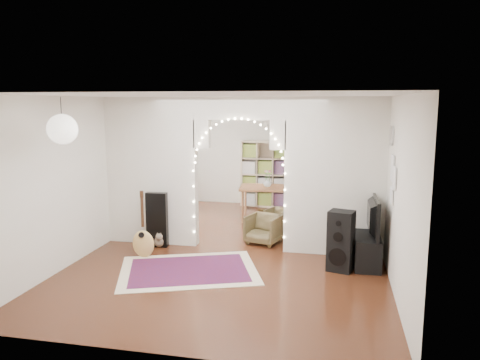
% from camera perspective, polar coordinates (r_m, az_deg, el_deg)
% --- Properties ---
extents(floor, '(7.50, 7.50, 0.00)m').
position_cam_1_polar(floor, '(8.58, -0.03, -8.21)').
color(floor, black).
rests_on(floor, ground).
extents(ceiling, '(5.00, 7.50, 0.02)m').
position_cam_1_polar(ceiling, '(8.18, -0.04, 10.13)').
color(ceiling, white).
rests_on(ceiling, wall_back).
extents(wall_back, '(5.00, 0.02, 2.70)m').
position_cam_1_polar(wall_back, '(11.94, 3.67, 3.39)').
color(wall_back, silver).
rests_on(wall_back, floor).
extents(wall_front, '(5.00, 0.02, 2.70)m').
position_cam_1_polar(wall_front, '(4.74, -9.44, -5.97)').
color(wall_front, silver).
rests_on(wall_front, floor).
extents(wall_left, '(0.02, 7.50, 2.70)m').
position_cam_1_polar(wall_left, '(9.11, -15.61, 1.19)').
color(wall_left, silver).
rests_on(wall_left, floor).
extents(wall_right, '(0.02, 7.50, 2.70)m').
position_cam_1_polar(wall_right, '(8.14, 17.46, 0.16)').
color(wall_right, silver).
rests_on(wall_right, floor).
extents(divider_wall, '(5.00, 0.20, 2.70)m').
position_cam_1_polar(divider_wall, '(8.26, -0.04, 1.25)').
color(divider_wall, silver).
rests_on(divider_wall, floor).
extents(fairy_lights, '(1.64, 0.04, 1.60)m').
position_cam_1_polar(fairy_lights, '(8.12, -0.22, 2.00)').
color(fairy_lights, '#FFEABF').
rests_on(fairy_lights, divider_wall).
extents(window, '(0.04, 1.20, 1.40)m').
position_cam_1_polar(window, '(10.70, -11.09, 3.35)').
color(window, white).
rests_on(window, wall_left).
extents(wall_clock, '(0.03, 0.31, 0.31)m').
position_cam_1_polar(wall_clock, '(7.46, 18.02, 5.13)').
color(wall_clock, white).
rests_on(wall_clock, wall_right).
extents(picture_frames, '(0.02, 0.50, 0.70)m').
position_cam_1_polar(picture_frames, '(7.13, 18.12, 0.09)').
color(picture_frames, white).
rests_on(picture_frames, wall_right).
extents(paper_lantern, '(0.40, 0.40, 0.40)m').
position_cam_1_polar(paper_lantern, '(6.66, -20.84, 5.81)').
color(paper_lantern, white).
rests_on(paper_lantern, ceiling).
extents(ceiling_fan, '(1.10, 1.10, 0.30)m').
position_cam_1_polar(ceiling_fan, '(10.14, 2.31, 8.28)').
color(ceiling_fan, '#BC843E').
rests_on(ceiling_fan, ceiling).
extents(area_rug, '(2.53, 2.22, 0.02)m').
position_cam_1_polar(area_rug, '(7.50, -6.27, -10.85)').
color(area_rug, maroon).
rests_on(area_rug, floor).
extents(guitar_case, '(0.39, 0.14, 1.00)m').
position_cam_1_polar(guitar_case, '(8.63, -10.08, -4.80)').
color(guitar_case, black).
rests_on(guitar_case, floor).
extents(acoustic_guitar, '(0.41, 0.22, 0.97)m').
position_cam_1_polar(acoustic_guitar, '(8.10, -11.75, -6.34)').
color(acoustic_guitar, tan).
rests_on(acoustic_guitar, floor).
extents(tabby_cat, '(0.27, 0.46, 0.30)m').
position_cam_1_polar(tabby_cat, '(8.70, -9.73, -7.25)').
color(tabby_cat, brown).
rests_on(tabby_cat, floor).
extents(floor_speaker, '(0.44, 0.41, 0.95)m').
position_cam_1_polar(floor_speaker, '(7.48, 12.18, -7.29)').
color(floor_speaker, black).
rests_on(floor_speaker, floor).
extents(media_console, '(0.41, 1.00, 0.50)m').
position_cam_1_polar(media_console, '(7.92, 15.20, -8.16)').
color(media_console, black).
rests_on(media_console, floor).
extents(tv, '(0.15, 1.08, 0.62)m').
position_cam_1_polar(tv, '(7.78, 15.37, -4.22)').
color(tv, black).
rests_on(tv, media_console).
extents(bookcase, '(1.65, 0.64, 1.65)m').
position_cam_1_polar(bookcase, '(11.74, 4.11, 0.70)').
color(bookcase, beige).
rests_on(bookcase, floor).
extents(dining_table, '(1.27, 0.92, 0.76)m').
position_cam_1_polar(dining_table, '(10.41, 3.35, -1.21)').
color(dining_table, brown).
rests_on(dining_table, floor).
extents(flower_vase, '(0.20, 0.20, 0.19)m').
position_cam_1_polar(flower_vase, '(10.38, 3.36, -0.30)').
color(flower_vase, white).
rests_on(flower_vase, dining_table).
extents(dining_chair_left, '(0.72, 0.74, 0.54)m').
position_cam_1_polar(dining_chair_left, '(8.77, 2.89, -6.00)').
color(dining_chair_left, brown).
rests_on(dining_chair_left, floor).
extents(dining_chair_right, '(0.61, 0.62, 0.43)m').
position_cam_1_polar(dining_chair_right, '(9.77, 4.70, -4.74)').
color(dining_chair_right, brown).
rests_on(dining_chair_right, floor).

